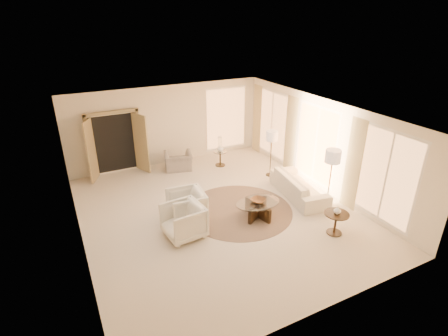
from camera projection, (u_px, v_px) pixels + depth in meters
name	position (u px, v px, depth m)	size (l,w,h in m)	color
room	(217.00, 166.00, 9.10)	(7.04, 8.04, 2.83)	beige
windows_right	(318.00, 146.00, 10.62)	(0.10, 6.40, 2.40)	#FAAC64
window_back_corner	(226.00, 119.00, 13.28)	(1.70, 0.10, 2.40)	#FAAC64
curtains_right	(298.00, 139.00, 11.36)	(0.06, 5.20, 2.60)	tan
french_doors	(115.00, 144.00, 11.56)	(1.95, 0.66, 2.16)	tan
area_rug	(238.00, 210.00, 9.76)	(2.99, 2.99, 0.01)	#433226
sofa	(299.00, 186.00, 10.42)	(2.23, 0.87, 0.65)	white
armchair_left	(186.00, 205.00, 9.12)	(0.91, 0.85, 0.94)	white
armchair_right	(183.00, 220.00, 8.47)	(0.90, 0.85, 0.93)	white
accent_chair	(178.00, 158.00, 12.13)	(0.94, 0.61, 0.82)	gray
coffee_table	(258.00, 208.00, 9.34)	(1.63, 1.63, 0.45)	black
end_table	(336.00, 220.00, 8.60)	(0.61, 0.61, 0.57)	black
side_table	(220.00, 157.00, 12.47)	(0.47, 0.47, 0.54)	#2E2617
floor_lamp_near	(272.00, 138.00, 11.30)	(0.38, 0.38, 1.57)	#2E2617
floor_lamp_far	(333.00, 159.00, 9.35)	(0.42, 0.42, 1.73)	#2E2617
bowl	(258.00, 200.00, 9.26)	(0.38, 0.38, 0.09)	brown
end_vase	(337.00, 210.00, 8.49)	(0.18, 0.18, 0.19)	white
side_vase	(220.00, 148.00, 12.33)	(0.23, 0.23, 0.24)	white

